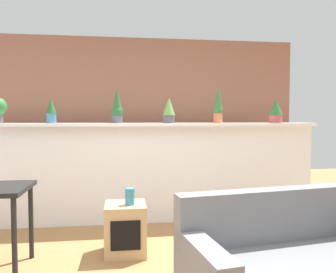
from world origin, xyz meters
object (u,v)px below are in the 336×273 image
object	(u,v)px
potted_plant_4	(218,105)
vase_on_shelf	(130,196)
potted_plant_2	(117,107)
potted_plant_3	(169,110)
potted_plant_5	(276,110)
potted_plant_1	(51,110)
side_cube_shelf	(125,229)
couch	(292,268)

from	to	relation	value
potted_plant_4	vase_on_shelf	bearing A→B (deg)	-139.40
potted_plant_2	potted_plant_3	bearing A→B (deg)	-4.50
potted_plant_4	potted_plant_5	distance (m)	0.80
potted_plant_1	side_cube_shelf	size ratio (longest dim) A/B	0.62
potted_plant_3	potted_plant_4	xyz separation A→B (m)	(0.65, 0.02, 0.06)
potted_plant_2	potted_plant_4	bearing A→B (deg)	-1.43
vase_on_shelf	couch	world-z (taller)	couch
potted_plant_1	potted_plant_2	xyz separation A→B (m)	(0.80, 0.02, 0.04)
potted_plant_3	side_cube_shelf	size ratio (longest dim) A/B	0.65
potted_plant_2	vase_on_shelf	world-z (taller)	potted_plant_2
side_cube_shelf	couch	world-z (taller)	couch
potted_plant_5	vase_on_shelf	bearing A→B (deg)	-153.09
potted_plant_3	potted_plant_4	size ratio (longest dim) A/B	0.65
potted_plant_1	potted_plant_5	size ratio (longest dim) A/B	0.97
potted_plant_3	vase_on_shelf	size ratio (longest dim) A/B	2.01
potted_plant_3	potted_plant_1	bearing A→B (deg)	178.81
potted_plant_3	side_cube_shelf	bearing A→B (deg)	-120.73
potted_plant_2	potted_plant_3	size ratio (longest dim) A/B	1.33
potted_plant_3	vase_on_shelf	xyz separation A→B (m)	(-0.52, -0.98, -0.87)
potted_plant_5	couch	size ratio (longest dim) A/B	0.19
potted_plant_5	couch	xyz separation A→B (m)	(-0.84, -2.08, -1.17)
potted_plant_3	side_cube_shelf	world-z (taller)	potted_plant_3
potted_plant_1	potted_plant_3	xyz separation A→B (m)	(1.46, -0.03, 0.01)
potted_plant_1	side_cube_shelf	bearing A→B (deg)	-47.76
potted_plant_1	vase_on_shelf	xyz separation A→B (m)	(0.94, -1.01, -0.87)
potted_plant_2	potted_plant_5	bearing A→B (deg)	-1.07
couch	side_cube_shelf	bearing A→B (deg)	136.21
potted_plant_5	side_cube_shelf	xyz separation A→B (m)	(-2.01, -0.96, -1.20)
potted_plant_2	vase_on_shelf	bearing A→B (deg)	-82.60
potted_plant_3	potted_plant_2	bearing A→B (deg)	175.50
potted_plant_1	potted_plant_4	xyz separation A→B (m)	(2.11, -0.01, 0.07)
potted_plant_2	potted_plant_3	world-z (taller)	potted_plant_2
potted_plant_5	side_cube_shelf	bearing A→B (deg)	-154.36
potted_plant_5	side_cube_shelf	world-z (taller)	potted_plant_5
side_cube_shelf	couch	bearing A→B (deg)	-43.79
potted_plant_3	vase_on_shelf	world-z (taller)	potted_plant_3
potted_plant_3	potted_plant_5	distance (m)	1.44
potted_plant_5	potted_plant_2	bearing A→B (deg)	178.93
side_cube_shelf	couch	size ratio (longest dim) A/B	0.30
potted_plant_2	couch	distance (m)	2.74
potted_plant_4	couch	size ratio (longest dim) A/B	0.30
potted_plant_2	potted_plant_5	distance (m)	2.10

